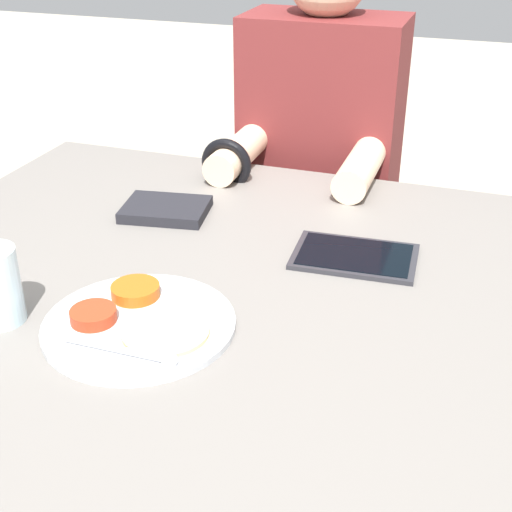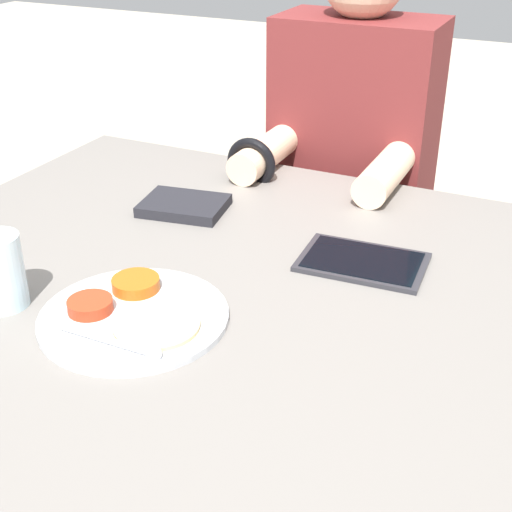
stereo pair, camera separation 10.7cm
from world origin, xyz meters
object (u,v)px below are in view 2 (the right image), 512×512
Objects in this scene: thali_tray at (133,314)px; red_notebook at (184,206)px; drinking_glass at (0,271)px; tablet_device at (363,262)px; person_diner at (348,215)px.

red_notebook is (-0.13, 0.36, 0.00)m from thali_tray.
thali_tray is at bearing 13.79° from drinking_glass.
person_diner reaches higher than tablet_device.
tablet_device is 0.18× the size of person_diner.
drinking_glass is at bearing -105.72° from person_diner.
person_diner is at bearing 68.80° from red_notebook.
drinking_glass is (-0.44, -0.35, 0.05)m from tablet_device.
person_diner reaches higher than red_notebook.
thali_tray is at bearing -93.62° from person_diner.
thali_tray reaches higher than red_notebook.
thali_tray is 0.23× the size of person_diner.
drinking_glass reaches higher than red_notebook.
red_notebook is at bearing 109.46° from thali_tray.
tablet_device is at bearing -69.56° from person_diner.
thali_tray is 1.58× the size of red_notebook.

